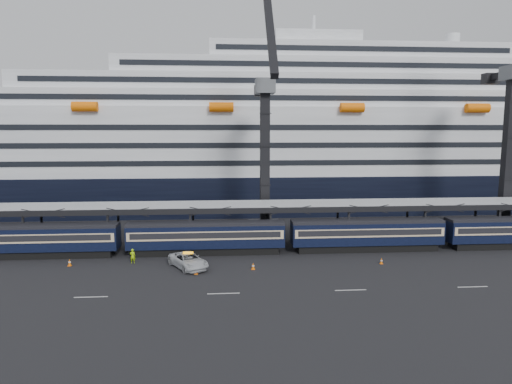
% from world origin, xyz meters
% --- Properties ---
extents(ground, '(260.00, 260.00, 0.00)m').
position_xyz_m(ground, '(0.00, 0.00, 0.00)').
color(ground, black).
rests_on(ground, ground).
extents(train, '(133.05, 3.00, 4.05)m').
position_xyz_m(train, '(-4.65, 10.00, 2.20)').
color(train, black).
rests_on(train, ground).
extents(canopy, '(130.00, 6.25, 5.53)m').
position_xyz_m(canopy, '(0.00, 14.00, 5.25)').
color(canopy, '#9FA2A7').
rests_on(canopy, ground).
extents(cruise_ship, '(214.09, 28.84, 34.00)m').
position_xyz_m(cruise_ship, '(-1.08, 45.99, 12.34)').
color(cruise_ship, black).
rests_on(cruise_ship, ground).
extents(crane_dark_near, '(4.50, 17.75, 35.08)m').
position_xyz_m(crane_dark_near, '(-20.00, 18.59, 11.93)').
color(crane_dark_near, '#4C4F53').
rests_on(crane_dark_near, ground).
extents(crane_dark_mid, '(4.50, 18.24, 39.64)m').
position_xyz_m(crane_dark_mid, '(15.00, 17.59, 13.36)').
color(crane_dark_mid, '#4C4F53').
rests_on(crane_dark_mid, ground).
extents(pickup_truck, '(5.19, 6.39, 1.62)m').
position_xyz_m(pickup_truck, '(-29.81, 4.32, 0.81)').
color(pickup_truck, silver).
rests_on(pickup_truck, ground).
extents(worker, '(0.63, 0.43, 1.68)m').
position_xyz_m(worker, '(-36.24, 6.54, 0.84)').
color(worker, '#A2DB0B').
rests_on(worker, ground).
extents(traffic_cone_a, '(0.41, 0.41, 0.82)m').
position_xyz_m(traffic_cone_a, '(-43.07, 6.04, 0.40)').
color(traffic_cone_a, orange).
rests_on(traffic_cone_a, ground).
extents(traffic_cone_b, '(0.41, 0.41, 0.81)m').
position_xyz_m(traffic_cone_b, '(-28.84, 2.01, 0.40)').
color(traffic_cone_b, orange).
rests_on(traffic_cone_b, ground).
extents(traffic_cone_c, '(0.39, 0.39, 0.77)m').
position_xyz_m(traffic_cone_c, '(-22.75, 3.17, 0.38)').
color(traffic_cone_c, orange).
rests_on(traffic_cone_c, ground).
extents(traffic_cone_d, '(0.35, 0.35, 0.70)m').
position_xyz_m(traffic_cone_d, '(-8.11, 4.19, 0.35)').
color(traffic_cone_d, orange).
rests_on(traffic_cone_d, ground).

